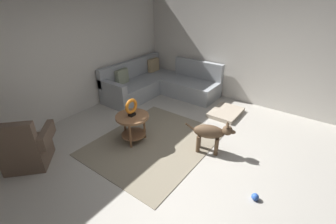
% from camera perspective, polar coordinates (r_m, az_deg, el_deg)
% --- Properties ---
extents(ground_plane, '(6.00, 6.00, 0.10)m').
position_cam_1_polar(ground_plane, '(3.91, 3.28, -12.81)').
color(ground_plane, '#B7B2A8').
extents(wall_back, '(6.00, 0.12, 2.70)m').
position_cam_1_polar(wall_back, '(5.29, -24.70, 12.94)').
color(wall_back, silver).
rests_on(wall_back, ground_plane).
extents(wall_right, '(0.12, 6.00, 2.70)m').
position_cam_1_polar(wall_right, '(5.79, 20.45, 14.84)').
color(wall_right, silver).
rests_on(wall_right, ground_plane).
extents(area_rug, '(2.30, 1.90, 0.01)m').
position_cam_1_polar(area_rug, '(4.30, -3.47, -7.58)').
color(area_rug, gray).
rests_on(area_rug, ground_plane).
extents(sectional_couch, '(2.20, 2.25, 0.88)m').
position_cam_1_polar(sectional_couch, '(6.17, -2.25, 6.93)').
color(sectional_couch, '#9EA3A8').
rests_on(sectional_couch, ground_plane).
extents(armchair, '(0.99, 0.98, 0.88)m').
position_cam_1_polar(armchair, '(4.25, -32.16, -7.77)').
color(armchair, brown).
rests_on(armchair, ground_plane).
extents(side_table, '(0.60, 0.60, 0.54)m').
position_cam_1_polar(side_table, '(4.17, -8.84, -2.40)').
color(side_table, brown).
rests_on(side_table, ground_plane).
extents(torus_sculpture, '(0.28, 0.08, 0.33)m').
position_cam_1_polar(torus_sculpture, '(4.03, -9.15, 1.22)').
color(torus_sculpture, black).
rests_on(torus_sculpture, side_table).
extents(dog_bed_mat, '(0.80, 0.60, 0.09)m').
position_cam_1_polar(dog_bed_mat, '(5.38, 14.24, -0.12)').
color(dog_bed_mat, '#B2A38E').
rests_on(dog_bed_mat, ground_plane).
extents(dog, '(0.40, 0.81, 0.63)m').
position_cam_1_polar(dog, '(3.93, 10.74, -5.23)').
color(dog, brown).
rests_on(dog, ground_plane).
extents(dog_toy_ball, '(0.10, 0.10, 0.10)m').
position_cam_1_polar(dog_toy_ball, '(3.48, 20.93, -19.19)').
color(dog_toy_ball, blue).
rests_on(dog_toy_ball, ground_plane).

